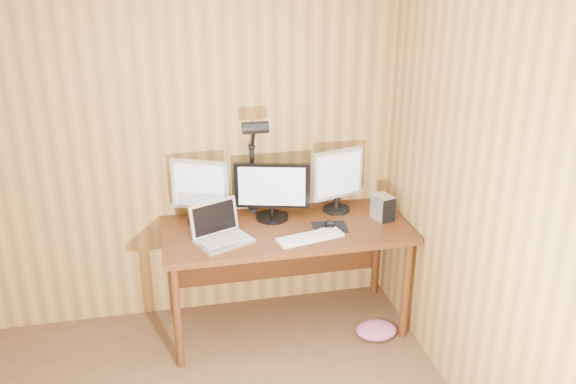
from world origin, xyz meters
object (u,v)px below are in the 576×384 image
object	(u,v)px
keyboard	(310,237)
hard_drive	(383,207)
monitor_right	(337,179)
speaker	(379,201)
monitor_center	(272,191)
phone	(325,231)
desk	(284,240)
monitor_left	(200,190)
laptop	(220,231)
mouse	(330,224)
desk_lamp	(254,153)

from	to	relation	value
keyboard	hard_drive	xyz separation A→B (m)	(0.55, 0.19, 0.07)
monitor_right	speaker	bearing A→B (deg)	-24.28
monitor_center	phone	bearing A→B (deg)	-29.18
desk	monitor_left	bearing A→B (deg)	166.28
desk	laptop	bearing A→B (deg)	-160.56
desk	monitor_center	bearing A→B (deg)	125.57
keyboard	speaker	size ratio (longest dim) A/B	3.75
monitor_left	keyboard	xyz separation A→B (m)	(0.64, -0.39, -0.22)
monitor_right	phone	distance (m)	0.43
monitor_right	mouse	xyz separation A→B (m)	(-0.12, -0.26, -0.21)
desk	laptop	distance (m)	0.50
phone	monitor_left	bearing A→B (deg)	143.85
monitor_right	keyboard	distance (m)	0.53
monitor_right	desk_lamp	distance (m)	0.60
monitor_center	mouse	size ratio (longest dim) A/B	4.51
desk	speaker	distance (m)	0.72
monitor_left	keyboard	size ratio (longest dim) A/B	0.97
monitor_right	phone	bearing A→B (deg)	-135.89
mouse	desk_lamp	size ratio (longest dim) A/B	0.15
monitor_left	desk_lamp	bearing A→B (deg)	26.28
desk	laptop	xyz separation A→B (m)	(-0.44, -0.16, 0.18)
monitor_left	monitor_right	size ratio (longest dim) A/B	0.98
monitor_left	speaker	bearing A→B (deg)	22.12
desk	desk_lamp	size ratio (longest dim) A/B	2.20
desk_lamp	keyboard	bearing A→B (deg)	-38.09
monitor_left	laptop	world-z (taller)	monitor_left
laptop	keyboard	distance (m)	0.57
desk_lamp	monitor_center	bearing A→B (deg)	-11.31
monitor_left	hard_drive	world-z (taller)	monitor_left
keyboard	desk_lamp	size ratio (longest dim) A/B	0.61
desk	desk_lamp	world-z (taller)	desk_lamp
monitor_center	hard_drive	bearing A→B (deg)	2.33
monitor_left	desk_lamp	world-z (taller)	desk_lamp
monitor_center	monitor_right	bearing A→B (deg)	19.56
monitor_right	keyboard	bearing A→B (deg)	-144.06
monitor_center	desk_lamp	world-z (taller)	desk_lamp
desk	monitor_right	xyz separation A→B (m)	(0.40, 0.13, 0.36)
desk	hard_drive	world-z (taller)	hard_drive
monitor_center	hard_drive	world-z (taller)	monitor_center
monitor_center	phone	xyz separation A→B (m)	(0.29, -0.28, -0.20)
monitor_center	hard_drive	size ratio (longest dim) A/B	2.87
desk_lamp	monitor_left	bearing A→B (deg)	-160.44
monitor_right	laptop	bearing A→B (deg)	-179.18
speaker	monitor_left	bearing A→B (deg)	178.32
desk	monitor_left	distance (m)	0.65
keyboard	phone	bearing A→B (deg)	18.61
monitor_left	hard_drive	xyz separation A→B (m)	(1.19, -0.20, -0.15)
phone	speaker	bearing A→B (deg)	18.35
hard_drive	mouse	bearing A→B (deg)	175.01
desk	desk_lamp	distance (m)	0.61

